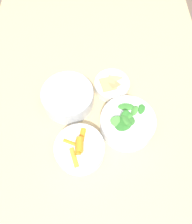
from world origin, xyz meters
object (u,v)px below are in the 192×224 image
(bowl_carrots, at_px, (79,149))
(bowl_greens, at_px, (126,123))
(bowl_beans_hotdog, at_px, (67,98))
(bowl_cookies, at_px, (111,85))

(bowl_carrots, xyz_separation_m, bowl_greens, (0.08, -0.15, 0.01))
(bowl_beans_hotdog, xyz_separation_m, bowl_cookies, (0.06, -0.15, -0.01))
(bowl_carrots, bearing_deg, bowl_cookies, -24.79)
(bowl_cookies, bearing_deg, bowl_greens, -165.23)
(bowl_carrots, xyz_separation_m, bowl_beans_hotdog, (0.18, 0.04, 0.00))
(bowl_carrots, height_order, bowl_beans_hotdog, bowl_carrots)
(bowl_greens, distance_m, bowl_cookies, 0.16)
(bowl_cookies, bearing_deg, bowl_beans_hotdog, 110.68)
(bowl_carrots, distance_m, bowl_beans_hotdog, 0.19)
(bowl_beans_hotdog, bearing_deg, bowl_cookies, -69.32)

